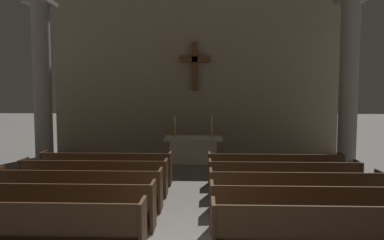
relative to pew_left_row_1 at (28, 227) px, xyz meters
name	(u,v)px	position (x,y,z in m)	size (l,w,h in m)	color
pew_left_row_1	(28,227)	(0.00, 0.00, 0.00)	(3.81, 0.50, 0.95)	#422B19
pew_left_row_2	(58,205)	(0.00, 1.13, 0.00)	(3.81, 0.50, 0.95)	#422B19
pew_left_row_3	(79,189)	(0.00, 2.25, 0.00)	(3.81, 0.50, 0.95)	#422B19
pew_left_row_4	(94,177)	(0.00, 3.38, 0.00)	(3.81, 0.50, 0.95)	#422B19
pew_left_row_5	(106,168)	(0.00, 4.50, 0.00)	(3.81, 0.50, 0.95)	#422B19
pew_right_row_1	(332,232)	(4.89, 0.00, 0.00)	(3.81, 0.50, 0.95)	#422B19
pew_right_row_2	(310,208)	(4.89, 1.13, 0.00)	(3.81, 0.50, 0.95)	#422B19
pew_right_row_3	(295,191)	(4.89, 2.25, 0.00)	(3.81, 0.50, 0.95)	#422B19
pew_right_row_4	(283,179)	(4.89, 3.38, 0.00)	(3.81, 0.50, 0.95)	#422B19
pew_right_row_5	(275,169)	(4.89, 4.50, 0.00)	(3.81, 0.50, 0.95)	#422B19
column_left_second	(42,86)	(-3.17, 7.34, 2.47)	(0.97, 0.97, 6.06)	gray
column_right_second	(349,85)	(8.06, 7.34, 2.47)	(0.97, 0.97, 6.06)	gray
altar	(193,149)	(2.44, 7.70, 0.06)	(2.20, 0.90, 1.01)	#BCB7AD
candlestick_left	(175,130)	(1.74, 7.70, 0.80)	(0.16, 0.16, 0.80)	#B79338
candlestick_right	(212,130)	(3.14, 7.70, 0.80)	(0.16, 0.16, 0.80)	#B79338
apse_with_cross	(195,75)	(2.44, 9.77, 2.98)	(12.26, 0.49, 6.90)	gray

